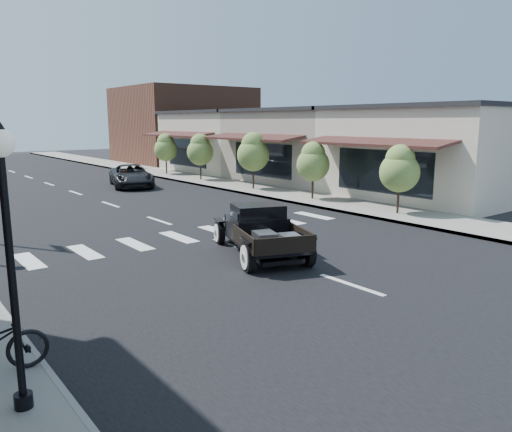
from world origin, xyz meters
TOP-DOWN VIEW (x-y plane):
  - ground at (0.00, 0.00)m, footprint 120.00×120.00m
  - road at (0.00, 15.00)m, footprint 14.00×80.00m
  - road_markings at (0.00, 10.00)m, footprint 12.00×60.00m
  - sidewalk_right at (8.50, 15.00)m, footprint 3.00×80.00m
  - storefront_near at (15.00, 4.00)m, footprint 10.00×9.00m
  - storefront_mid at (15.00, 13.00)m, footprint 10.00×9.00m
  - storefront_far at (15.00, 22.00)m, footprint 10.00×9.00m
  - far_building_right at (15.50, 32.00)m, footprint 11.00×10.00m
  - lamp_post_a at (-7.60, -4.00)m, footprint 0.36×0.36m
  - small_tree_a at (8.30, 1.82)m, footprint 1.64×1.64m
  - small_tree_b at (8.30, 6.87)m, footprint 1.61×1.61m
  - small_tree_c at (8.30, 11.66)m, footprint 1.83×1.83m
  - small_tree_d at (8.30, 17.32)m, footprint 1.72×1.72m
  - small_tree_e at (8.30, 22.06)m, footprint 1.68×1.68m
  - hotrod_pickup at (-0.00, 0.54)m, footprint 3.43×4.84m
  - second_car at (3.55, 17.53)m, footprint 3.49×5.23m

SIDE VIEW (x-z plane):
  - ground at x=0.00m, z-range 0.00..0.00m
  - road_markings at x=0.00m, z-range -0.03..0.03m
  - road at x=0.00m, z-range 0.00..0.02m
  - sidewalk_right at x=8.50m, z-range 0.00..0.15m
  - second_car at x=3.55m, z-range 0.00..1.33m
  - hotrod_pickup at x=0.00m, z-range 0.00..1.53m
  - small_tree_b at x=8.30m, z-range 0.15..2.84m
  - small_tree_a at x=8.30m, z-range 0.15..2.88m
  - small_tree_e at x=8.30m, z-range 0.15..2.94m
  - small_tree_d at x=8.30m, z-range 0.15..3.02m
  - small_tree_c at x=8.30m, z-range 0.15..3.20m
  - lamp_post_a at x=-7.60m, z-range 0.15..3.94m
  - storefront_near at x=15.00m, z-range 0.00..4.50m
  - storefront_mid at x=15.00m, z-range 0.00..4.50m
  - storefront_far at x=15.00m, z-range 0.00..4.50m
  - far_building_right at x=15.50m, z-range 0.00..7.00m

